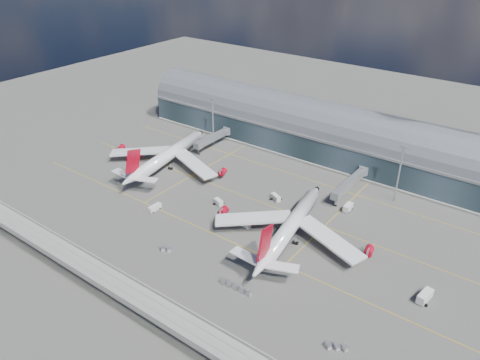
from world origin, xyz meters
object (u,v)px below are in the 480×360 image
Objects in this scene: floodlight_mast_left at (213,120)px; service_truck_1 at (219,202)px; airliner_right at (290,227)px; service_truck_3 at (425,297)px; service_truck_4 at (348,208)px; service_truck_2 at (242,222)px; service_truck_0 at (155,208)px; service_truck_5 at (276,197)px; cargo_train_2 at (336,347)px; cargo_train_1 at (236,287)px; floodlight_mast_right at (399,173)px; cargo_train_0 at (165,249)px; airliner_left at (166,156)px.

floodlight_mast_left reaches higher than service_truck_1.
airliner_right reaches higher than service_truck_3.
service_truck_3 is at bearing -39.78° from service_truck_4.
airliner_right is 51.45m from service_truck_3.
service_truck_2 reaches higher than service_truck_1.
service_truck_0 is 1.10× the size of service_truck_5.
service_truck_2 is 1.17× the size of service_truck_3.
service_truck_1 is 84.36m from cargo_train_2.
service_truck_4 is 30.45m from service_truck_5.
cargo_train_1 is (78.63, -84.71, -12.78)m from floodlight_mast_left.
service_truck_4 is at bearing 63.71° from airliner_right.
service_truck_4 is at bearing 150.09° from service_truck_3.
service_truck_1 reaches higher than cargo_train_2.
service_truck_5 reaches higher than cargo_train_1.
service_truck_5 is 81.06m from cargo_train_2.
floodlight_mast_right is 3.13× the size of service_truck_2.
floodlight_mast_left is 5.28× the size of service_truck_1.
floodlight_mast_left is 0.40× the size of airliner_right.
cargo_train_1 is (-21.37, -84.71, -12.78)m from floodlight_mast_right.
cargo_train_2 is at bearing -67.65° from cargo_train_0.
cargo_train_1 is at bearing -99.42° from airliner_right.
service_truck_0 is 37.56m from service_truck_2.
floodlight_mast_right is at bearing -7.46° from cargo_train_0.
service_truck_2 is 1.76× the size of cargo_train_0.
floodlight_mast_left reaches higher than service_truck_0.
cargo_train_0 is at bearing -144.32° from airliner_right.
floodlight_mast_left is 3.88× the size of cargo_train_2.
service_truck_4 is (29.00, 34.50, 0.01)m from service_truck_2.
floodlight_mast_right is 100.43m from cargo_train_0.
service_truck_1 is at bearing 45.60° from service_truck_0.
airliner_right is at bearing -174.27° from service_truck_3.
floodlight_mast_right is at bearing 128.12° from service_truck_3.
airliner_right is 46.60m from cargo_train_0.
floodlight_mast_left is 96.23m from cargo_train_0.
cargo_train_1 is at bearing -41.95° from airliner_left.
service_truck_0 is 0.92× the size of cargo_train_2.
service_truck_1 is at bearing 73.55° from service_truck_2.
airliner_right reaches higher than service_truck_4.
service_truck_3 is at bearing -76.00° from service_truck_1.
airliner_right reaches higher than airliner_left.
airliner_left is at bearing 91.96° from cargo_train_2.
airliner_right is at bearing 3.73° from cargo_train_1.
floodlight_mast_left is 3.13× the size of service_truck_2.
cargo_train_0 is at bearing 113.13° from cargo_train_2.
service_truck_2 is (-41.56, -53.81, -12.11)m from floodlight_mast_right.
floodlight_mast_right is 4.21× the size of service_truck_0.
cargo_train_1 is 1.86× the size of cargo_train_2.
service_truck_1 is at bearing 161.66° from service_truck_5.
service_truck_0 is 28.41m from cargo_train_0.
service_truck_1 is 18.07m from service_truck_2.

